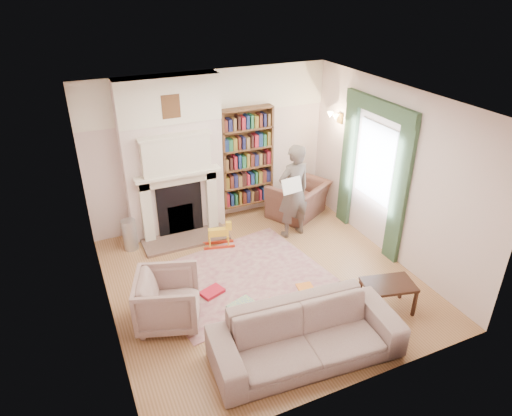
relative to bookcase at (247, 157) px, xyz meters
name	(u,v)px	position (x,y,z in m)	size (l,w,h in m)	color
floor	(263,280)	(-0.65, -2.12, -1.18)	(4.50, 4.50, 0.00)	brown
ceiling	(264,101)	(-0.65, -2.12, 1.62)	(4.50, 4.50, 0.00)	white
wall_back	(211,149)	(-0.65, 0.13, 0.22)	(4.50, 4.50, 0.00)	beige
wall_front	(357,291)	(-0.65, -4.37, 0.22)	(4.50, 4.50, 0.00)	beige
wall_left	(98,234)	(-2.90, -2.12, 0.22)	(4.50, 4.50, 0.00)	beige
wall_right	(391,174)	(1.60, -2.12, 0.22)	(4.50, 4.50, 0.00)	beige
fireplace	(173,160)	(-1.40, -0.07, 0.21)	(1.70, 0.58, 2.80)	beige
bookcase	(247,157)	(0.00, 0.00, 0.00)	(1.00, 0.24, 1.85)	brown
window	(375,162)	(1.58, -1.72, 0.27)	(0.02, 0.90, 1.30)	silver
curtain_left	(400,193)	(1.55, -2.42, 0.02)	(0.07, 0.32, 2.40)	#304C34
curtain_right	(348,162)	(1.55, -1.02, 0.02)	(0.07, 0.32, 2.40)	#304C34
pelmet	(380,107)	(1.54, -1.72, 1.20)	(0.09, 1.70, 0.24)	#304C34
wall_sconce	(331,119)	(1.38, -0.62, 0.72)	(0.20, 0.24, 0.24)	gold
rug	(239,276)	(-0.95, -1.88, -1.17)	(2.52, 1.94, 0.01)	tan
armchair_reading	(298,199)	(0.87, -0.47, -0.84)	(1.04, 0.91, 0.68)	#482E26
armchair_left	(168,300)	(-2.20, -2.44, -0.80)	(0.80, 0.83, 0.75)	#B1A092
sofa	(306,335)	(-0.83, -3.75, -0.83)	(2.33, 0.91, 0.68)	gray
man_reading	(294,192)	(0.42, -1.07, -0.32)	(0.63, 0.41, 1.72)	#544A43
newspaper	(292,186)	(0.27, -1.27, -0.09)	(0.37, 0.02, 0.26)	white
coffee_table	(387,296)	(0.65, -3.45, -0.95)	(0.70, 0.45, 0.45)	#371D13
paraffin_heater	(130,235)	(-2.33, -0.37, -0.90)	(0.24, 0.24, 0.55)	#AEB1B6
rocking_horse	(218,235)	(-0.93, -0.92, -0.94)	(0.53, 0.21, 0.47)	yellow
board_game	(245,307)	(-1.16, -2.62, -1.15)	(0.38, 0.38, 0.03)	#E2E550
game_box_lid	(212,292)	(-1.48, -2.12, -1.14)	(0.34, 0.22, 0.06)	#B51429
comic_annuals	(290,295)	(-0.44, -2.63, -1.16)	(0.87, 0.42, 0.02)	red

